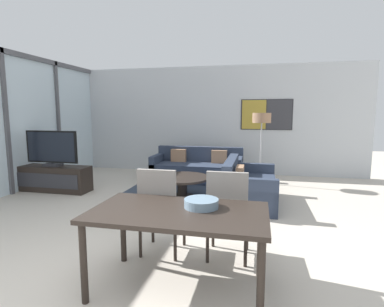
# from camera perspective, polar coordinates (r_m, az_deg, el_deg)

# --- Properties ---
(wall_back) EXTENTS (7.94, 0.09, 2.80)m
(wall_back) POSITION_cam_1_polar(r_m,az_deg,el_deg) (8.00, 3.56, 6.37)
(wall_back) COLOR silver
(wall_back) RESTS_ON ground_plane
(window_wall_left) EXTENTS (0.07, 6.11, 2.80)m
(window_wall_left) POSITION_cam_1_polar(r_m,az_deg,el_deg) (6.79, -32.09, 6.07)
(window_wall_left) COLOR silver
(window_wall_left) RESTS_ON ground_plane
(area_rug) EXTENTS (2.50, 2.00, 0.01)m
(area_rug) POSITION_cam_1_polar(r_m,az_deg,el_deg) (5.76, -1.86, -8.27)
(area_rug) COLOR #333D4C
(area_rug) RESTS_ON ground_plane
(tv_console) EXTENTS (1.53, 0.46, 0.52)m
(tv_console) POSITION_cam_1_polar(r_m,az_deg,el_deg) (6.78, -24.88, -4.33)
(tv_console) COLOR black
(tv_console) RESTS_ON ground_plane
(television) EXTENTS (1.14, 0.20, 0.72)m
(television) POSITION_cam_1_polar(r_m,az_deg,el_deg) (6.69, -25.17, 0.85)
(television) COLOR #2D2D33
(television) RESTS_ON tv_console
(sofa_main) EXTENTS (2.08, 0.86, 0.78)m
(sofa_main) POSITION_cam_1_polar(r_m,az_deg,el_deg) (7.10, 1.11, -3.01)
(sofa_main) COLOR #2D384C
(sofa_main) RESTS_ON ground_plane
(sofa_side) EXTENTS (0.86, 1.54, 0.78)m
(sofa_side) POSITION_cam_1_polar(r_m,az_deg,el_deg) (5.43, 10.29, -6.52)
(sofa_side) COLOR #2D384C
(sofa_side) RESTS_ON ground_plane
(coffee_table) EXTENTS (1.04, 1.04, 0.40)m
(coffee_table) POSITION_cam_1_polar(r_m,az_deg,el_deg) (5.69, -1.88, -5.40)
(coffee_table) COLOR black
(coffee_table) RESTS_ON ground_plane
(dining_table) EXTENTS (1.56, 0.86, 0.74)m
(dining_table) POSITION_cam_1_polar(r_m,az_deg,el_deg) (2.71, -2.58, -12.32)
(dining_table) COLOR black
(dining_table) RESTS_ON ground_plane
(dining_chair_left) EXTENTS (0.46, 0.46, 1.00)m
(dining_chair_left) POSITION_cam_1_polar(r_m,az_deg,el_deg) (3.40, -6.06, -10.36)
(dining_chair_left) COLOR gray
(dining_chair_left) RESTS_ON ground_plane
(dining_chair_centre) EXTENTS (0.46, 0.46, 1.00)m
(dining_chair_centre) POSITION_cam_1_polar(r_m,az_deg,el_deg) (3.28, 6.84, -11.01)
(dining_chair_centre) COLOR gray
(dining_chair_centre) RESTS_ON ground_plane
(fruit_bowl) EXTENTS (0.31, 0.31, 0.08)m
(fruit_bowl) POSITION_cam_1_polar(r_m,az_deg,el_deg) (2.75, 1.79, -9.34)
(fruit_bowl) COLOR slate
(fruit_bowl) RESTS_ON dining_table
(floor_lamp) EXTENTS (0.41, 0.41, 1.59)m
(floor_lamp) POSITION_cam_1_polar(r_m,az_deg,el_deg) (6.85, 13.12, 5.84)
(floor_lamp) COLOR #2D2D33
(floor_lamp) RESTS_ON ground_plane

